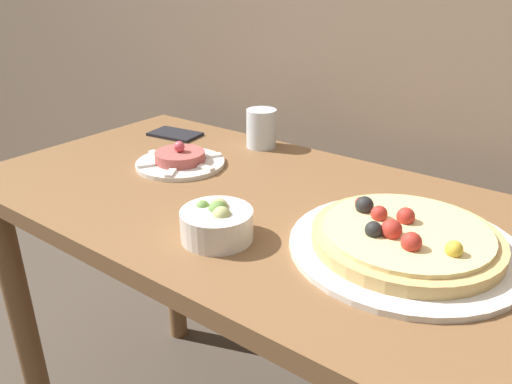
# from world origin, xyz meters

# --- Properties ---
(dining_table) EXTENTS (1.37, 0.64, 0.78)m
(dining_table) POSITION_xyz_m (0.00, 0.32, 0.67)
(dining_table) COLOR brown
(dining_table) RESTS_ON ground_plane
(pizza_plate) EXTENTS (0.37, 0.37, 0.07)m
(pizza_plate) POSITION_xyz_m (0.23, 0.30, 0.80)
(pizza_plate) COLOR silver
(pizza_plate) RESTS_ON dining_table
(tartare_plate) EXTENTS (0.20, 0.20, 0.06)m
(tartare_plate) POSITION_xyz_m (-0.33, 0.36, 0.80)
(tartare_plate) COLOR silver
(tartare_plate) RESTS_ON dining_table
(small_bowl) EXTENTS (0.12, 0.12, 0.06)m
(small_bowl) POSITION_xyz_m (-0.04, 0.15, 0.81)
(small_bowl) COLOR silver
(small_bowl) RESTS_ON dining_table
(drinking_glass) EXTENTS (0.08, 0.08, 0.10)m
(drinking_glass) POSITION_xyz_m (-0.26, 0.58, 0.83)
(drinking_glass) COLOR silver
(drinking_glass) RESTS_ON dining_table
(napkin) EXTENTS (0.14, 0.10, 0.01)m
(napkin) POSITION_xyz_m (-0.50, 0.51, 0.79)
(napkin) COLOR black
(napkin) RESTS_ON dining_table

